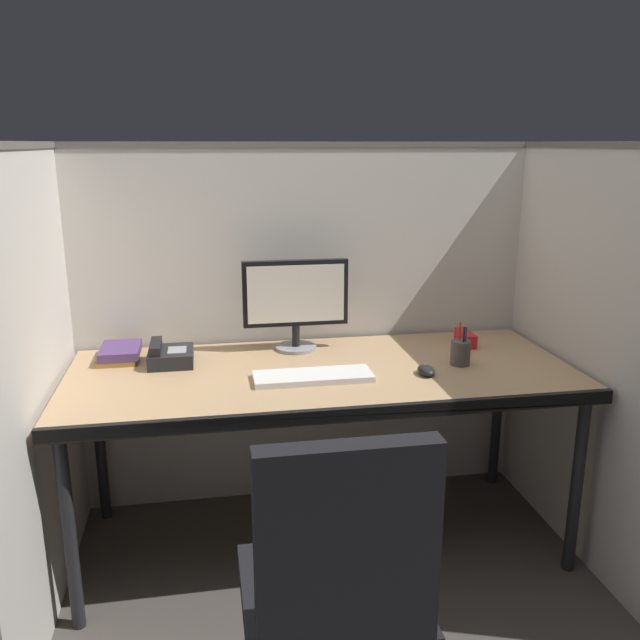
% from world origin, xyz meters
% --- Properties ---
extents(ground_plane, '(8.00, 8.00, 0.00)m').
position_xyz_m(ground_plane, '(0.00, 0.00, 0.00)').
color(ground_plane, '#423D38').
extents(cubicle_partition_rear, '(2.21, 0.06, 1.57)m').
position_xyz_m(cubicle_partition_rear, '(0.00, 0.74, 0.79)').
color(cubicle_partition_rear, beige).
rests_on(cubicle_partition_rear, ground).
extents(cubicle_partition_left, '(0.06, 1.41, 1.57)m').
position_xyz_m(cubicle_partition_left, '(-0.99, 0.20, 0.79)').
color(cubicle_partition_left, beige).
rests_on(cubicle_partition_left, ground).
extents(cubicle_partition_right, '(0.06, 1.41, 1.57)m').
position_xyz_m(cubicle_partition_right, '(0.99, 0.20, 0.79)').
color(cubicle_partition_right, beige).
rests_on(cubicle_partition_right, ground).
extents(desk, '(1.90, 0.80, 0.74)m').
position_xyz_m(desk, '(0.00, 0.29, 0.69)').
color(desk, tan).
rests_on(desk, ground).
extents(monitor_center, '(0.43, 0.17, 0.37)m').
position_xyz_m(monitor_center, '(-0.06, 0.57, 0.96)').
color(monitor_center, gray).
rests_on(monitor_center, desk).
extents(keyboard_main, '(0.43, 0.15, 0.02)m').
position_xyz_m(keyboard_main, '(-0.05, 0.20, 0.75)').
color(keyboard_main, silver).
rests_on(keyboard_main, desk).
extents(computer_mouse, '(0.06, 0.10, 0.04)m').
position_xyz_m(computer_mouse, '(0.37, 0.17, 0.76)').
color(computer_mouse, black).
rests_on(computer_mouse, desk).
extents(red_stapler, '(0.04, 0.15, 0.06)m').
position_xyz_m(red_stapler, '(0.65, 0.51, 0.77)').
color(red_stapler, red).
rests_on(red_stapler, desk).
extents(desk_phone, '(0.17, 0.19, 0.09)m').
position_xyz_m(desk_phone, '(-0.57, 0.47, 0.77)').
color(desk_phone, black).
rests_on(desk_phone, desk).
extents(book_stack, '(0.16, 0.21, 0.05)m').
position_xyz_m(book_stack, '(-0.77, 0.56, 0.77)').
color(book_stack, olive).
rests_on(book_stack, desk).
extents(pen_cup, '(0.08, 0.08, 0.17)m').
position_xyz_m(pen_cup, '(0.53, 0.26, 0.79)').
color(pen_cup, '#4C4742').
rests_on(pen_cup, desk).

